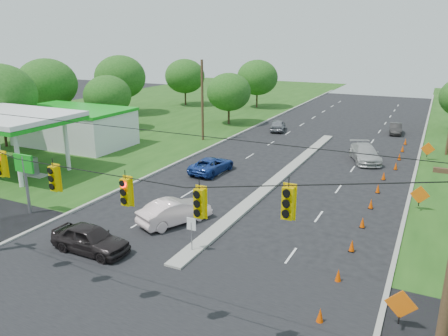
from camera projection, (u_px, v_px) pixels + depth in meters
The scene contains 36 objects.
ground at pixel (122, 312), 18.81m from camera, with size 160.00×160.00×0.00m, color black.
grass_left at pixel (22, 143), 48.66m from camera, with size 40.00×160.00×0.06m, color #1E4714.
cross_street at pixel (122, 312), 18.81m from camera, with size 160.00×14.00×0.02m, color black.
curb_left at pixel (222, 143), 48.86m from camera, with size 0.25×110.00×0.16m, color gray.
curb_right at pixel (417, 165), 40.34m from camera, with size 0.25×110.00×0.16m, color gray.
median at pixel (281, 177), 36.87m from camera, with size 1.00×34.00×0.18m, color gray.
median_sign at pixel (191, 228), 23.55m from camera, with size 0.55×0.06×2.05m.
signal_span at pixel (95, 213), 16.54m from camera, with size 25.60×0.32×9.00m.
utility_pole_far_left at pixel (202, 101), 48.57m from camera, with size 0.28×0.28×9.00m, color #422D1C.
gas_station at pixel (64, 125), 45.44m from camera, with size 18.40×19.70×5.20m.
cone_0 at pixel (320, 315), 17.98m from camera, with size 0.32×0.32×0.70m, color #DA4400.
cone_1 at pixel (338, 275), 20.99m from camera, with size 0.32×0.32×0.70m, color #DA4400.
cone_2 at pixel (352, 246), 24.00m from camera, with size 0.32×0.32×0.70m, color #DA4400.
cone_3 at pixel (363, 222), 27.01m from camera, with size 0.32×0.32×0.70m, color #DA4400.
cone_4 at pixel (371, 204), 30.02m from camera, with size 0.32×0.32×0.70m, color #DA4400.
cone_5 at pixel (378, 188), 33.02m from camera, with size 0.32×0.32×0.70m, color #DA4400.
cone_6 at pixel (384, 176), 36.03m from camera, with size 0.32×0.32×0.70m, color #DA4400.
cone_7 at pixel (396, 166), 38.79m from camera, with size 0.32×0.32×0.70m, color #DA4400.
cone_8 at pixel (399, 157), 41.80m from camera, with size 0.32×0.32×0.70m, color #DA4400.
cone_9 at pixel (403, 149), 44.81m from camera, with size 0.32×0.32×0.70m, color #DA4400.
cone_10 at pixel (405, 142), 47.81m from camera, with size 0.32×0.32×0.70m, color #DA4400.
work_sign_0 at pixel (401, 306), 17.38m from camera, with size 1.27×0.58×1.37m.
work_sign_1 at pixel (420, 196), 29.42m from camera, with size 1.27×0.58×1.37m.
work_sign_2 at pixel (428, 149), 41.45m from camera, with size 1.27×0.58×1.37m.
tree_2 at pixel (107, 96), 54.31m from camera, with size 5.88×5.88×6.86m.
tree_3 at pixel (120, 77), 65.08m from camera, with size 7.56×7.56×8.82m.
tree_4 at pixel (185, 76), 73.89m from camera, with size 6.72×6.72×7.84m.
tree_5 at pixel (229, 92), 57.85m from camera, with size 5.88×5.88×6.86m.
tree_6 at pixel (257, 78), 71.41m from camera, with size 6.72×6.72×7.84m.
tree_14 at pixel (47, 84), 55.61m from camera, with size 7.56×7.56×8.82m.
black_sedan at pixel (90, 239), 23.83m from camera, with size 1.85×4.59×1.56m, color black.
white_sedan at pixel (175, 211), 27.55m from camera, with size 1.67×4.80×1.58m, color white.
blue_pickup at pixel (212, 165), 37.90m from camera, with size 2.26×4.90×1.36m, color navy.
silver_car_far at pixel (365, 153), 41.25m from camera, with size 2.23×5.47×1.59m, color #ADADAD.
silver_car_oncoming at pixel (278, 125), 54.73m from camera, with size 1.69×4.21×1.43m, color gray.
dark_car_receding at pixel (396, 129), 53.10m from camera, with size 1.37×3.92×1.29m, color black.
Camera 1 is at (11.10, -12.63, 11.37)m, focal length 35.00 mm.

